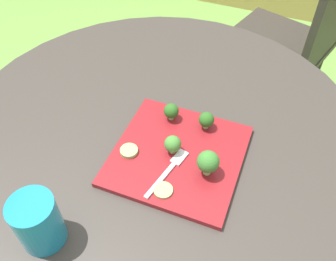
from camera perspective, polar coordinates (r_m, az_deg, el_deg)
The scene contains 12 objects.
ground_plane at distance 1.55m, azimuth -0.90°, elevation -18.13°, with size 12.00×12.00×0.00m, color #669342.
patio_table at distance 1.10m, azimuth -1.21°, elevation -7.00°, with size 1.07×1.07×0.73m.
patio_chair at distance 1.73m, azimuth 19.84°, elevation 14.04°, with size 0.55×0.55×0.90m.
salad_plate at distance 0.86m, azimuth 1.54°, elevation -3.92°, with size 0.30×0.30×0.01m, color maroon.
drinking_glass at distance 0.75m, azimuth -19.60°, elevation -13.59°, with size 0.09×0.09×0.12m.
fork at distance 0.82m, azimuth 0.31°, elevation -6.01°, with size 0.05×0.15×0.00m.
broccoli_floret_0 at distance 0.90m, azimuth 6.04°, elevation 1.67°, with size 0.04×0.04×0.05m.
broccoli_floret_1 at distance 0.80m, azimuth 6.30°, elevation -4.93°, with size 0.05×0.05×0.06m.
broccoli_floret_2 at distance 0.91m, azimuth 0.51°, elevation 3.06°, with size 0.04×0.04×0.05m.
broccoli_floret_3 at distance 0.84m, azimuth 0.74°, elevation -2.15°, with size 0.04×0.04×0.05m.
cucumber_slice_0 at distance 0.79m, azimuth -0.75°, elevation -9.33°, with size 0.04×0.04×0.01m, color #8EB766.
cucumber_slice_1 at distance 0.86m, azimuth -6.13°, elevation -3.18°, with size 0.04×0.04×0.01m, color #8EB766.
Camera 1 is at (0.25, -0.58, 1.41)m, focal length 38.89 mm.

